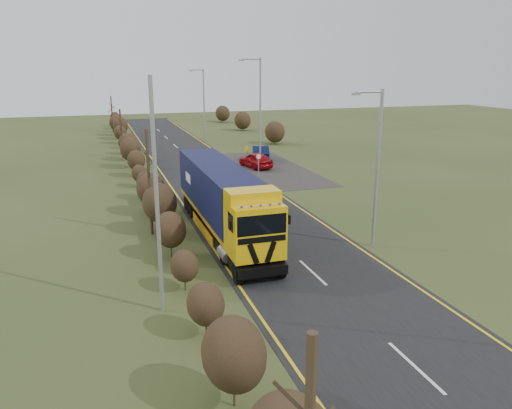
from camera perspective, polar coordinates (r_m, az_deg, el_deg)
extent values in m
plane|color=#35411C|center=(27.17, 3.01, -4.62)|extent=(160.00, 160.00, 0.00)
cube|color=black|center=(36.25, -2.64, 0.60)|extent=(8.00, 120.00, 0.02)
cube|color=#2A2825|center=(47.45, 1.72, 4.21)|extent=(6.00, 18.00, 0.02)
cube|color=yellow|center=(35.48, -8.41, 0.15)|extent=(0.12, 116.00, 0.01)
cube|color=yellow|center=(37.35, 2.84, 1.09)|extent=(0.12, 116.00, 0.01)
cube|color=silver|center=(17.64, 17.73, -17.24)|extent=(0.12, 3.00, 0.01)
cube|color=silver|center=(23.74, 6.49, -7.70)|extent=(0.12, 3.00, 0.01)
cube|color=silver|center=(30.73, 0.34, -2.12)|extent=(0.12, 3.00, 0.01)
cube|color=silver|center=(38.11, -3.44, 1.37)|extent=(0.12, 3.00, 0.01)
cube|color=silver|center=(45.70, -5.99, 3.71)|extent=(0.12, 3.00, 0.01)
cube|color=silver|center=(53.42, -7.82, 5.38)|extent=(0.12, 3.00, 0.01)
cube|color=silver|center=(61.20, -9.19, 6.61)|extent=(0.12, 3.00, 0.01)
cube|color=silver|center=(69.04, -10.25, 7.57)|extent=(0.12, 3.00, 0.01)
cube|color=silver|center=(76.91, -11.10, 8.33)|extent=(0.12, 3.00, 0.01)
cube|color=silver|center=(84.80, -11.80, 8.95)|extent=(0.12, 3.00, 0.01)
ellipsoid|color=black|center=(14.42, -2.57, -16.64)|extent=(1.80, 2.34, 2.07)
ellipsoid|color=black|center=(18.04, -5.78, -11.24)|extent=(1.34, 1.74, 1.54)
ellipsoid|color=black|center=(21.67, -8.19, -6.94)|extent=(1.21, 1.57, 1.39)
ellipsoid|color=black|center=(25.26, -9.78, -2.84)|extent=(1.58, 2.06, 1.82)
ellipsoid|color=black|center=(28.96, -10.96, 0.22)|extent=(1.96, 2.55, 2.25)
ellipsoid|color=black|center=(32.84, -11.93, 1.76)|extent=(1.83, 2.38, 2.10)
ellipsoid|color=black|center=(36.83, -12.48, 2.53)|extent=(1.37, 1.78, 1.57)
ellipsoid|color=black|center=(40.75, -13.20, 3.50)|extent=(1.20, 1.56, 1.38)
ellipsoid|color=black|center=(44.61, -13.53, 4.94)|extent=(1.55, 2.02, 1.78)
ellipsoid|color=black|center=(48.47, -14.16, 6.17)|extent=(1.95, 2.53, 2.24)
ellipsoid|color=black|center=(52.44, -14.28, 6.75)|extent=(1.85, 2.41, 2.13)
ellipsoid|color=black|center=(56.44, -14.78, 6.87)|extent=(1.40, 1.81, 1.61)
ellipsoid|color=black|center=(60.44, -14.77, 7.24)|extent=(1.19, 1.55, 1.37)
ellipsoid|color=black|center=(64.34, -15.28, 7.96)|extent=(1.52, 1.97, 1.75)
ellipsoid|color=black|center=(68.28, -15.24, 8.70)|extent=(1.93, 2.51, 2.22)
ellipsoid|color=black|center=(72.24, -15.68, 8.98)|extent=(1.88, 2.44, 2.16)
ellipsoid|color=black|center=(76.28, -15.55, 8.99)|extent=(1.43, 1.85, 1.64)
ellipsoid|color=black|center=(80.26, -15.95, 9.10)|extent=(1.19, 1.55, 1.37)
ellipsoid|color=black|center=(84.23, -15.82, 9.58)|extent=(1.49, 1.93, 1.71)
cylinder|color=#382B1C|center=(28.62, -12.11, 2.42)|extent=(0.18, 0.18, 6.05)
cylinder|color=#382B1C|center=(54.28, -15.13, 7.82)|extent=(0.18, 0.18, 5.06)
cylinder|color=#382B1C|center=(76.13, -16.13, 9.87)|extent=(0.18, 0.18, 5.15)
cube|color=black|center=(23.89, -0.79, -5.80)|extent=(2.29, 4.38, 0.43)
cube|color=#EEBA0A|center=(22.58, -0.16, -2.84)|extent=(2.38, 2.09, 2.47)
cube|color=black|center=(22.31, 0.64, -7.79)|extent=(2.38, 0.12, 0.52)
cube|color=black|center=(21.78, -0.30, -5.68)|extent=(0.57, 0.02, 1.02)
cube|color=black|center=(22.02, 1.69, -5.45)|extent=(0.57, 0.02, 1.02)
cube|color=black|center=(21.49, 0.68, -2.34)|extent=(2.24, 0.06, 0.90)
cube|color=black|center=(21.68, 0.70, -4.04)|extent=(2.19, 0.03, 0.27)
cube|color=#EEBA0A|center=(22.46, -0.42, 1.05)|extent=(2.38, 1.33, 0.53)
cylinder|color=silver|center=(21.46, 0.50, -0.12)|extent=(2.09, 0.06, 0.06)
cube|color=black|center=(21.30, -2.98, -2.40)|extent=(0.08, 0.12, 0.43)
cube|color=black|center=(22.13, 3.84, -1.72)|extent=(0.08, 0.12, 0.43)
cylinder|color=gray|center=(23.93, -3.57, -5.66)|extent=(0.53, 1.24, 0.53)
cylinder|color=gray|center=(24.53, 1.40, -5.10)|extent=(0.53, 1.24, 0.53)
cube|color=orange|center=(29.38, -4.37, -0.67)|extent=(2.39, 11.99, 0.23)
cube|color=black|center=(29.01, -4.43, 2.02)|extent=(2.37, 11.61, 2.62)
cube|color=#0E163A|center=(34.57, -6.73, 4.17)|extent=(2.36, 0.06, 2.62)
cube|color=#0E163A|center=(23.58, -1.06, -1.13)|extent=(2.36, 0.06, 2.62)
cube|color=black|center=(32.92, -5.85, 0.08)|extent=(2.19, 3.43, 0.33)
cube|color=orange|center=(28.44, -6.16, -2.64)|extent=(0.05, 5.23, 0.43)
cube|color=orange|center=(28.97, -1.66, -2.21)|extent=(0.05, 5.23, 0.43)
cylinder|color=black|center=(22.34, -2.09, -7.85)|extent=(0.31, 0.99, 0.99)
cylinder|color=black|center=(22.92, 2.76, -7.23)|extent=(0.31, 0.99, 0.99)
cylinder|color=black|center=(24.47, -3.63, -5.73)|extent=(0.31, 0.99, 0.99)
cylinder|color=black|center=(25.00, 0.83, -5.22)|extent=(0.31, 0.99, 0.99)
cylinder|color=black|center=(31.96, -7.27, -0.67)|extent=(0.31, 0.99, 0.99)
cylinder|color=black|center=(32.37, -3.79, -0.37)|extent=(0.31, 0.99, 0.99)
cylinder|color=black|center=(32.86, -7.58, -0.23)|extent=(0.31, 0.99, 0.99)
cylinder|color=black|center=(33.26, -4.20, 0.06)|extent=(0.31, 0.99, 0.99)
cylinder|color=black|center=(33.76, -7.88, 0.19)|extent=(0.31, 0.99, 0.99)
cylinder|color=black|center=(34.15, -4.59, 0.47)|extent=(0.31, 0.99, 0.99)
imported|color=#9D070E|center=(47.50, -0.04, 5.10)|extent=(2.52, 4.50, 1.45)
imported|color=#0A1238|center=(51.21, 0.50, 5.92)|extent=(2.83, 4.92, 1.53)
cylinder|color=gray|center=(26.65, 13.69, 3.80)|extent=(0.18, 0.18, 8.27)
cylinder|color=gray|center=(25.77, 12.84, 12.45)|extent=(1.47, 0.12, 0.12)
cube|color=gray|center=(25.41, 11.37, 12.28)|extent=(0.41, 0.17, 0.13)
cylinder|color=gray|center=(47.57, 0.49, 10.38)|extent=(0.18, 0.18, 10.11)
cylinder|color=gray|center=(47.10, -0.58, 16.28)|extent=(1.80, 0.12, 0.12)
cube|color=gray|center=(46.84, -1.67, 16.15)|extent=(0.51, 0.20, 0.16)
cylinder|color=gray|center=(65.88, -5.96, 11.27)|extent=(0.18, 0.18, 8.99)
cylinder|color=gray|center=(65.53, -6.78, 15.03)|extent=(1.60, 0.12, 0.12)
cube|color=gray|center=(65.38, -7.48, 14.91)|extent=(0.45, 0.18, 0.14)
cylinder|color=gray|center=(18.95, -11.28, 0.49)|extent=(0.16, 0.16, 9.08)
cylinder|color=gray|center=(43.58, 0.29, 4.37)|extent=(0.08, 0.08, 1.79)
cylinder|color=red|center=(43.39, 0.30, 5.52)|extent=(0.57, 0.04, 0.57)
cylinder|color=white|center=(43.37, 0.31, 5.52)|extent=(0.43, 0.02, 0.43)
cylinder|color=gray|center=(50.67, -1.04, 5.63)|extent=(0.08, 0.08, 1.22)
cube|color=yellow|center=(50.51, -1.03, 6.40)|extent=(0.62, 0.04, 0.62)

